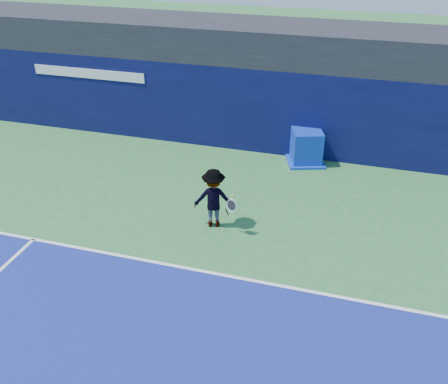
{
  "coord_description": "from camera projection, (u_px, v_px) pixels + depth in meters",
  "views": [
    {
      "loc": [
        2.94,
        -6.02,
        7.68
      ],
      "look_at": [
        -0.36,
        5.2,
        1.0
      ],
      "focal_mm": 40.0,
      "sensor_mm": 36.0,
      "label": 1
    }
  ],
  "objects": [
    {
      "name": "tennis_player",
      "position": [
        214.0,
        198.0,
        13.46
      ],
      "size": [
        1.36,
        0.9,
        1.71
      ],
      "color": "silver",
      "rests_on": "ground"
    },
    {
      "name": "ground",
      "position": [
        165.0,
        369.0,
        9.55
      ],
      "size": [
        80.0,
        80.0,
        0.0
      ],
      "primitive_type": "plane",
      "color": "#326F37",
      "rests_on": "ground"
    },
    {
      "name": "equipment_cart",
      "position": [
        306.0,
        148.0,
        17.05
      ],
      "size": [
        1.54,
        1.54,
        1.17
      ],
      "color": "#0C2AAB",
      "rests_on": "ground"
    },
    {
      "name": "stadium_band",
      "position": [
        285.0,
        43.0,
        17.34
      ],
      "size": [
        36.0,
        3.0,
        1.2
      ],
      "primitive_type": "cube",
      "color": "black",
      "rests_on": "back_wall_assembly"
    },
    {
      "name": "back_wall_assembly",
      "position": [
        276.0,
        110.0,
        17.55
      ],
      "size": [
        36.0,
        1.03,
        3.0
      ],
      "color": "#0A0C39",
      "rests_on": "ground"
    },
    {
      "name": "tennis_ball",
      "position": [
        233.0,
        195.0,
        12.89
      ],
      "size": [
        0.06,
        0.06,
        0.06
      ],
      "color": "#B1E018",
      "rests_on": "ground"
    },
    {
      "name": "baseline",
      "position": [
        213.0,
        273.0,
        12.04
      ],
      "size": [
        24.0,
        0.1,
        0.01
      ],
      "primitive_type": "cube",
      "color": "white",
      "rests_on": "ground"
    }
  ]
}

